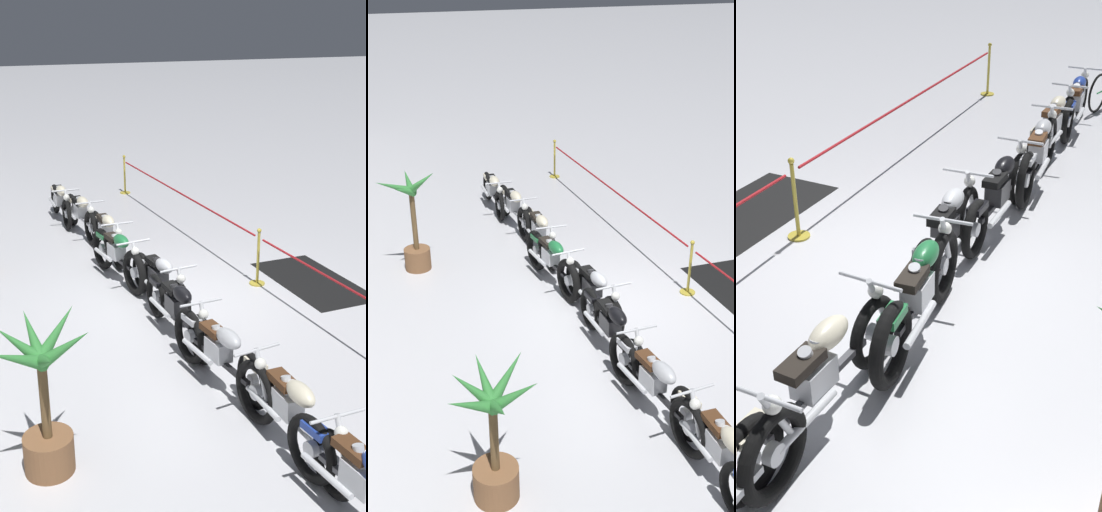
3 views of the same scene
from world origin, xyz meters
The scene contains 11 objects.
ground_plane centered at (0.00, 0.00, 0.00)m, with size 120.00×120.00×0.00m, color silver.
motorcycle_blue_0 centered at (-5.47, 0.66, 0.48)m, with size 2.25×0.62×0.95m.
motorcycle_cream_1 centered at (-4.15, 0.60, 0.47)m, with size 2.41×0.62×0.94m.
motorcycle_silver_2 centered at (-2.78, 0.75, 0.49)m, with size 2.38×0.62×0.97m.
motorcycle_black_3 centered at (-1.26, 0.67, 0.47)m, with size 2.34×0.62×0.93m.
motorcycle_silver_4 centered at (-0.08, 0.46, 0.46)m, with size 2.13×0.62×0.92m.
motorcycle_green_5 centered at (1.24, 0.74, 0.48)m, with size 2.20×0.62×0.97m.
motorcycle_cream_6 centered at (2.62, 0.50, 0.46)m, with size 2.36×0.62×0.92m.
stanchion_far_left centered at (-1.41, -1.49, 0.77)m, with size 14.03×0.28×1.05m.
stanchion_mid_left centered at (0.05, -1.49, 0.36)m, with size 0.28×0.28×1.05m.
floor_banner centered at (-0.25, -2.48, 0.00)m, with size 2.42×1.26×0.01m, color black.
Camera 3 is at (5.82, 2.87, 3.82)m, focal length 45.00 mm.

